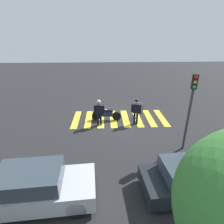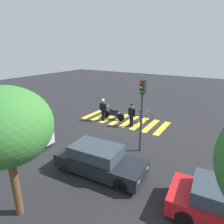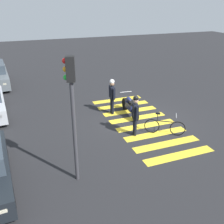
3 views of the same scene
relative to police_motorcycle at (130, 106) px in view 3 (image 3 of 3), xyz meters
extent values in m
plane|color=#232326|center=(-0.94, -0.20, -0.46)|extent=(60.00, 60.00, 0.00)
cylinder|color=black|center=(0.74, -0.05, -0.14)|extent=(0.64, 0.18, 0.63)
cylinder|color=black|center=(-0.72, 0.05, -0.14)|extent=(0.64, 0.18, 0.63)
cube|color=#1E234C|center=(-0.04, 0.00, 0.04)|extent=(0.82, 0.33, 0.36)
ellipsoid|color=#1E234C|center=(0.19, -0.01, 0.31)|extent=(0.49, 0.27, 0.24)
cube|color=black|center=(-0.24, 0.02, 0.28)|extent=(0.45, 0.27, 0.12)
cylinder|color=#A5A5AD|center=(0.66, -0.04, 0.56)|extent=(0.08, 0.62, 0.04)
torus|color=black|center=(-2.72, -1.01, -0.12)|extent=(0.40, 0.58, 0.66)
torus|color=black|center=(-2.11, -0.09, -0.12)|extent=(0.40, 0.58, 0.66)
cylinder|color=black|center=(-2.42, -0.55, 0.16)|extent=(0.51, 0.74, 0.04)
cylinder|color=black|center=(-2.24, -0.27, 0.33)|extent=(0.04, 0.04, 0.34)
cube|color=black|center=(-2.24, -0.27, 0.51)|extent=(0.19, 0.22, 0.06)
cylinder|color=#99999E|center=(-2.66, -0.91, 0.48)|extent=(0.40, 0.28, 0.03)
cylinder|color=black|center=(-1.90, 0.65, -0.04)|extent=(0.14, 0.14, 0.84)
cylinder|color=black|center=(-2.08, 0.70, -0.04)|extent=(0.14, 0.14, 0.84)
cube|color=black|center=(-1.99, 0.68, 0.68)|extent=(0.53, 0.33, 0.59)
sphere|color=tan|center=(-1.99, 0.68, 1.13)|extent=(0.23, 0.23, 0.23)
cylinder|color=black|center=(-1.71, 0.60, 0.68)|extent=(0.09, 0.09, 0.56)
cylinder|color=black|center=(-2.27, 0.76, 0.68)|extent=(0.09, 0.09, 0.56)
sphere|color=black|center=(-1.99, 0.68, 1.23)|extent=(0.24, 0.24, 0.24)
cylinder|color=black|center=(0.40, 0.79, -0.03)|extent=(0.14, 0.14, 0.85)
cylinder|color=black|center=(0.58, 0.78, -0.03)|extent=(0.14, 0.14, 0.85)
cube|color=black|center=(0.49, 0.78, 0.69)|extent=(0.51, 0.24, 0.60)
sphere|color=#8C664C|center=(0.49, 0.78, 1.15)|extent=(0.23, 0.23, 0.23)
cylinder|color=black|center=(0.20, 0.81, 0.69)|extent=(0.09, 0.09, 0.57)
cylinder|color=black|center=(0.79, 0.76, 0.69)|extent=(0.09, 0.09, 0.57)
sphere|color=white|center=(0.49, 0.78, 1.25)|extent=(0.24, 0.24, 0.24)
cube|color=yellow|center=(-4.09, -0.20, -0.45)|extent=(0.45, 2.93, 0.01)
cube|color=yellow|center=(-3.19, -0.20, -0.45)|extent=(0.45, 2.93, 0.01)
cube|color=yellow|center=(-2.29, -0.20, -0.45)|extent=(0.45, 2.93, 0.01)
cube|color=yellow|center=(-1.39, -0.20, -0.45)|extent=(0.45, 2.93, 0.01)
cube|color=yellow|center=(-0.49, -0.20, -0.45)|extent=(0.45, 2.93, 0.01)
cube|color=yellow|center=(0.41, -0.20, -0.45)|extent=(0.45, 2.93, 0.01)
cube|color=yellow|center=(1.31, -0.20, -0.45)|extent=(0.45, 2.93, 0.01)
cube|color=yellow|center=(2.21, -0.20, -0.45)|extent=(0.45, 2.93, 0.01)
cylinder|color=black|center=(-4.70, 5.77, -0.13)|extent=(0.67, 0.26, 0.65)
cylinder|color=black|center=(-1.85, 5.97, -0.13)|extent=(0.67, 0.26, 0.65)
cube|color=#F2EDCC|center=(-5.34, 5.92, 0.12)|extent=(0.09, 0.21, 0.12)
cylinder|color=black|center=(1.25, 5.95, -0.12)|extent=(0.69, 0.27, 0.68)
cylinder|color=black|center=(4.02, 6.14, -0.12)|extent=(0.69, 0.27, 0.68)
cube|color=#F2EDCC|center=(0.62, 6.11, 0.17)|extent=(0.09, 0.21, 0.12)
cylinder|color=black|center=(6.28, 5.74, -0.12)|extent=(0.69, 0.27, 0.68)
cylinder|color=black|center=(9.35, 5.95, -0.12)|extent=(0.69, 0.27, 0.68)
cube|color=#F2EDCC|center=(5.59, 5.90, 0.21)|extent=(0.09, 0.21, 0.12)
cylinder|color=#38383D|center=(-4.06, 3.73, 1.21)|extent=(0.12, 0.12, 3.33)
cube|color=black|center=(-4.06, 3.73, 3.22)|extent=(0.30, 0.30, 0.70)
sphere|color=red|center=(-4.02, 3.86, 3.45)|extent=(0.16, 0.16, 0.16)
sphere|color=orange|center=(-4.02, 3.86, 3.22)|extent=(0.16, 0.16, 0.16)
sphere|color=green|center=(-4.02, 3.86, 2.99)|extent=(0.16, 0.16, 0.16)
camera|label=1|loc=(0.16, 11.71, 5.19)|focal=28.75mm
camera|label=2|loc=(-7.96, 13.05, 5.12)|focal=31.37mm
camera|label=3|loc=(-10.86, 5.11, 4.96)|focal=41.10mm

